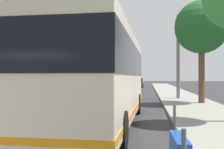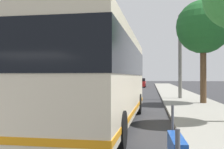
# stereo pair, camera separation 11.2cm
# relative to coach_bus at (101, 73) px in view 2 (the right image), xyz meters

# --- Properties ---
(sidewalk_curb) EXTENTS (110.00, 3.60, 0.14)m
(sidewalk_curb) POSITION_rel_coach_bus_xyz_m (1.91, -4.52, -1.91)
(sidewalk_curb) COLOR gray
(sidewalk_curb) RESTS_ON ground
(lane_divider_line) EXTENTS (110.00, 0.16, 0.01)m
(lane_divider_line) POSITION_rel_coach_bus_xyz_m (1.91, 1.82, -1.98)
(lane_divider_line) COLOR silver
(lane_divider_line) RESTS_ON ground
(coach_bus) EXTENTS (10.46, 2.82, 3.42)m
(coach_bus) POSITION_rel_coach_bus_xyz_m (0.00, 0.00, 0.00)
(coach_bus) COLOR beige
(coach_bus) RESTS_ON ground
(car_oncoming) EXTENTS (4.72, 1.95, 1.55)m
(car_oncoming) POSITION_rel_coach_bus_xyz_m (17.17, 3.63, -1.26)
(car_oncoming) COLOR black
(car_oncoming) RESTS_ON ground
(car_far_distant) EXTENTS (4.04, 1.90, 1.56)m
(car_far_distant) POSITION_rel_coach_bus_xyz_m (36.30, -0.05, -1.25)
(car_far_distant) COLOR red
(car_far_distant) RESTS_ON ground
(car_behind_bus) EXTENTS (4.52, 1.93, 1.53)m
(car_behind_bus) POSITION_rel_coach_bus_xyz_m (40.48, 4.06, -1.25)
(car_behind_bus) COLOR gray
(car_behind_bus) RESTS_ON ground
(roadside_tree_far_block) EXTENTS (3.49, 3.49, 6.86)m
(roadside_tree_far_block) POSITION_rel_coach_bus_xyz_m (8.10, -5.26, 3.09)
(roadside_tree_far_block) COLOR brown
(roadside_tree_far_block) RESTS_ON ground
(utility_pole) EXTENTS (0.29, 0.29, 6.76)m
(utility_pole) POSITION_rel_coach_bus_xyz_m (11.87, -4.18, 1.40)
(utility_pole) COLOR slate
(utility_pole) RESTS_ON ground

